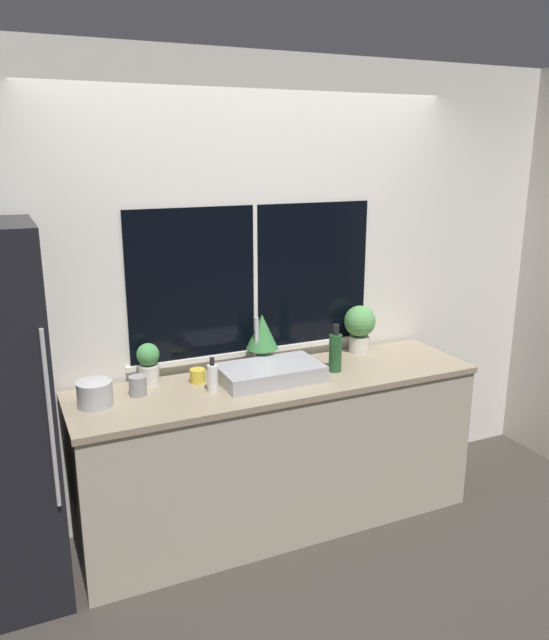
{
  "coord_description": "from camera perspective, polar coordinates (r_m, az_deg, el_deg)",
  "views": [
    {
      "loc": [
        -1.39,
        -2.71,
        2.17
      ],
      "look_at": [
        -0.02,
        0.3,
        1.27
      ],
      "focal_mm": 35.0,
      "sensor_mm": 36.0,
      "label": 1
    }
  ],
  "objects": [
    {
      "name": "wall_back",
      "position": [
        3.75,
        -2.0,
        2.66
      ],
      "size": [
        8.0,
        0.09,
        2.7
      ],
      "color": "silver",
      "rests_on": "ground_plane"
    },
    {
      "name": "potted_plant_right",
      "position": [
        4.0,
        7.79,
        -0.48
      ],
      "size": [
        0.2,
        0.2,
        0.3
      ],
      "color": "silver",
      "rests_on": "counter"
    },
    {
      "name": "wall_right",
      "position": [
        5.56,
        15.47,
        6.27
      ],
      "size": [
        0.06,
        7.0,
        2.7
      ],
      "color": "silver",
      "rests_on": "ground_plane"
    },
    {
      "name": "potted_plant_center",
      "position": [
        3.69,
        -1.14,
        -1.41
      ],
      "size": [
        0.19,
        0.19,
        0.32
      ],
      "color": "silver",
      "rests_on": "counter"
    },
    {
      "name": "kettle",
      "position": [
        3.3,
        -16.11,
        -6.42
      ],
      "size": [
        0.18,
        0.18,
        0.14
      ],
      "color": "#B2B2B7",
      "rests_on": "counter"
    },
    {
      "name": "mug_yellow",
      "position": [
        3.52,
        -7.03,
        -5.08
      ],
      "size": [
        0.09,
        0.09,
        0.08
      ],
      "color": "gold",
      "rests_on": "counter"
    },
    {
      "name": "bottle_tall",
      "position": [
        3.65,
        5.59,
        -2.91
      ],
      "size": [
        0.08,
        0.08,
        0.28
      ],
      "color": "#235128",
      "rests_on": "counter"
    },
    {
      "name": "ground_plane",
      "position": [
        3.75,
        2.41,
        -20.15
      ],
      "size": [
        14.0,
        14.0,
        0.0
      ],
      "primitive_type": "plane",
      "color": "#38332D"
    },
    {
      "name": "mug_grey",
      "position": [
        3.39,
        -12.39,
        -5.88
      ],
      "size": [
        0.09,
        0.09,
        0.1
      ],
      "color": "gray",
      "rests_on": "counter"
    },
    {
      "name": "counter",
      "position": [
        3.74,
        0.36,
        -11.97
      ],
      "size": [
        2.34,
        0.63,
        0.92
      ],
      "color": "#B2A893",
      "rests_on": "ground_plane"
    },
    {
      "name": "potted_plant_left",
      "position": [
        3.51,
        -11.46,
        -3.83
      ],
      "size": [
        0.13,
        0.13,
        0.23
      ],
      "color": "silver",
      "rests_on": "counter"
    },
    {
      "name": "sink",
      "position": [
        3.52,
        -0.41,
        -4.8
      ],
      "size": [
        0.57,
        0.38,
        0.32
      ],
      "color": "#ADADB2",
      "rests_on": "counter"
    },
    {
      "name": "soap_bottle",
      "position": [
        3.37,
        -5.69,
        -5.23
      ],
      "size": [
        0.06,
        0.06,
        0.19
      ],
      "color": "white",
      "rests_on": "counter"
    }
  ]
}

